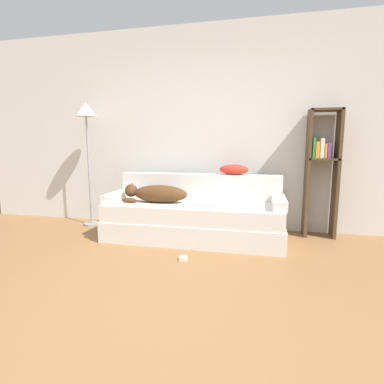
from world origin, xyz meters
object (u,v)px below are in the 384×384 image
Objects in this scene: laptop at (208,203)px; floor_lamp at (86,121)px; dog at (156,194)px; bookshelf at (322,166)px; couch at (194,221)px; throw_pillow at (234,169)px; power_adapter at (183,258)px.

floor_lamp is at bearing -176.60° from laptop.
dog is 0.51× the size of bookshelf.
bookshelf is at bearing 14.99° from dog.
laptop is (0.63, 0.02, -0.10)m from dog.
couch is 6.02× the size of laptop.
bookshelf reaches higher than throw_pillow.
throw_pillow is at bearing 68.90° from power_adapter.
couch is 29.27× the size of power_adapter.
couch is 1.24× the size of floor_lamp.
power_adapter is at bearing -85.67° from laptop.
floor_lamp reaches higher than power_adapter.
throw_pillow is (0.90, 0.38, 0.28)m from dog.
floor_lamp reaches higher than laptop.
throw_pillow is 2.12m from floor_lamp.
throw_pillow is 0.21× the size of floor_lamp.
power_adapter is (-0.40, -1.02, -0.81)m from throw_pillow.
bookshelf is at bearing 38.97° from power_adapter.
bookshelf is (1.49, 0.48, 0.67)m from couch.
power_adapter is at bearing -111.10° from throw_pillow.
bookshelf is at bearing 35.82° from laptop.
dog is 0.46× the size of floor_lamp.
power_adapter is (0.05, -0.69, -0.20)m from couch.
laptop is at bearing 1.65° from dog.
laptop is 0.59m from throw_pillow.
bookshelf is 0.91× the size of floor_lamp.
laptop is 2.05m from floor_lamp.
throw_pillow is 5.03× the size of power_adapter.
laptop is at bearing -8.68° from couch.
floor_lamp is 23.67× the size of power_adapter.
floor_lamp reaches higher than couch.
floor_lamp reaches higher than throw_pillow.
bookshelf is (1.94, 0.52, 0.33)m from dog.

